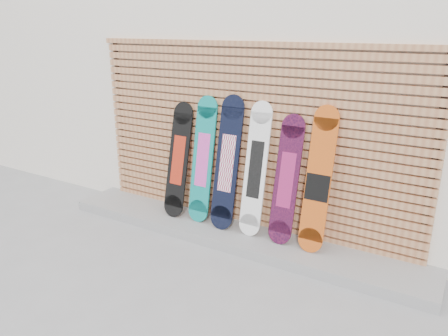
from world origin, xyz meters
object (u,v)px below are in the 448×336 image
(snowboard_3, at_px, (256,170))
(snowboard_5, at_px, (318,181))
(snowboard_1, at_px, (203,160))
(snowboard_2, at_px, (227,163))
(snowboard_0, at_px, (178,160))
(snowboard_4, at_px, (287,180))

(snowboard_3, distance_m, snowboard_5, 0.75)
(snowboard_1, bearing_deg, snowboard_5, -0.47)
(snowboard_1, bearing_deg, snowboard_2, -2.97)
(snowboard_0, xyz_separation_m, snowboard_5, (1.83, 0.01, 0.05))
(snowboard_0, height_order, snowboard_3, snowboard_3)
(snowboard_1, xyz_separation_m, snowboard_4, (1.11, -0.01, -0.05))
(snowboard_5, bearing_deg, snowboard_3, 179.35)
(snowboard_0, relative_size, snowboard_1, 0.93)
(snowboard_4, relative_size, snowboard_5, 0.92)
(snowboard_2, relative_size, snowboard_4, 1.10)
(snowboard_0, height_order, snowboard_4, snowboard_0)
(snowboard_1, relative_size, snowboard_3, 1.00)
(snowboard_4, bearing_deg, snowboard_1, 179.55)
(snowboard_0, relative_size, snowboard_3, 0.93)
(snowboard_4, bearing_deg, snowboard_3, 179.22)
(snowboard_1, distance_m, snowboard_5, 1.47)
(snowboard_0, distance_m, snowboard_1, 0.36)
(snowboard_3, bearing_deg, snowboard_4, -0.78)
(snowboard_3, height_order, snowboard_5, snowboard_5)
(snowboard_3, distance_m, snowboard_4, 0.39)
(snowboard_0, height_order, snowboard_5, snowboard_5)
(snowboard_0, height_order, snowboard_2, snowboard_2)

